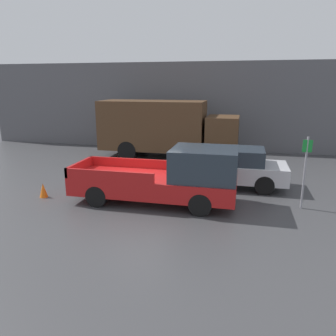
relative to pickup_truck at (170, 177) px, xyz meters
name	(u,v)px	position (x,y,z in m)	size (l,w,h in m)	color
ground_plane	(143,199)	(-1.04, 0.16, -0.95)	(60.00, 60.00, 0.00)	#3D3D3F
building_wall	(189,107)	(-1.04, 9.97, 1.76)	(28.00, 0.15, 5.42)	#56565B
pickup_truck	(170,177)	(0.00, 0.00, 0.00)	(5.76, 2.03, 2.03)	red
car	(228,166)	(1.88, 2.55, -0.13)	(4.72, 1.89, 1.59)	silver
delivery_truck	(164,127)	(-1.94, 7.11, 0.80)	(7.66, 2.37, 3.19)	#4C331E
parking_sign	(305,169)	(4.46, 0.53, 0.43)	(0.30, 0.07, 2.45)	gray
traffic_cone	(43,190)	(-4.73, -0.45, -0.68)	(0.30, 0.30, 0.53)	orange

